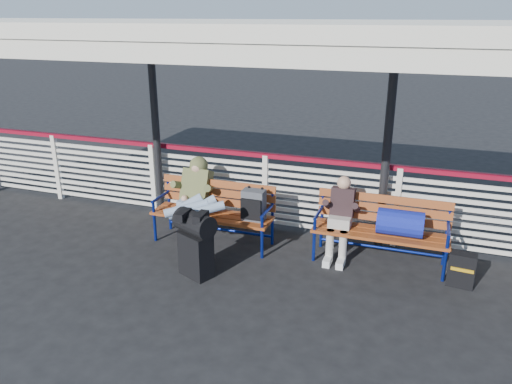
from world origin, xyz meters
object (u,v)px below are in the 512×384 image
at_px(luggage_stack, 195,241).
at_px(suitcase_side, 461,270).
at_px(bench_right, 391,223).
at_px(traveler_man, 194,202).
at_px(bench_left, 226,206).
at_px(companion_person, 340,217).

distance_m(luggage_stack, suitcase_side, 3.37).
distance_m(bench_right, suitcase_side, 1.04).
bearing_deg(suitcase_side, traveler_man, -171.13).
distance_m(luggage_stack, traveler_man, 0.81).
bearing_deg(traveler_man, bench_left, 45.92).
bearing_deg(suitcase_side, bench_right, 167.77).
relative_size(luggage_stack, bench_left, 0.50).
xyz_separation_m(bench_left, bench_right, (2.34, 0.14, 0.01)).
distance_m(luggage_stack, companion_person, 2.02).
height_order(luggage_stack, bench_right, bench_right).
bearing_deg(bench_right, bench_left, -176.68).
xyz_separation_m(luggage_stack, companion_person, (1.65, 1.16, 0.11)).
height_order(luggage_stack, bench_left, bench_left).
distance_m(bench_left, bench_right, 2.34).
distance_m(bench_right, traveler_man, 2.72).
bearing_deg(bench_left, traveler_man, -134.08).
bearing_deg(luggage_stack, bench_left, 114.48).
height_order(traveler_man, companion_person, traveler_man).
bearing_deg(luggage_stack, bench_right, 50.60).
bearing_deg(bench_right, suitcase_side, -18.25).
bearing_deg(luggage_stack, companion_person, 59.14).
bearing_deg(bench_left, companion_person, 4.48).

